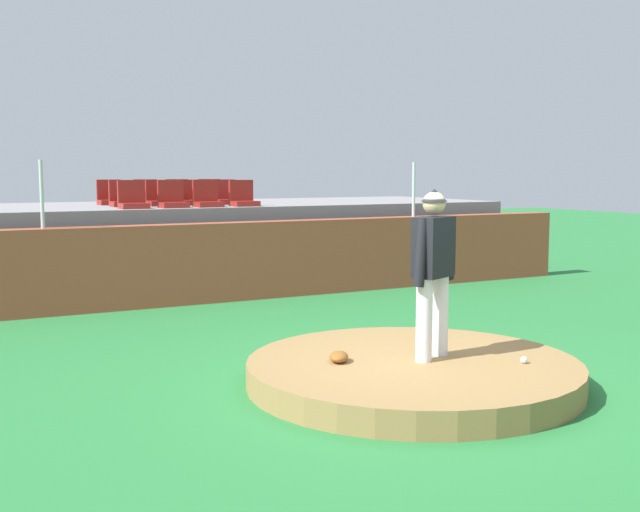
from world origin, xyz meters
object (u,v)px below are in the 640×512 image
fielding_glove (339,357)px  stadium_chair_6 (191,197)px  stadium_chair_0 (133,200)px  stadium_chair_9 (147,196)px  stadium_chair_11 (211,195)px  pitcher (433,261)px  stadium_chair_7 (225,197)px  stadium_chair_8 (110,197)px  stadium_chair_2 (207,199)px  stadium_chair_10 (178,196)px  stadium_chair_3 (243,198)px  baseball (524,360)px  stadium_chair_5 (159,198)px  stadium_chair_4 (123,198)px  stadium_chair_1 (172,199)px

fielding_glove → stadium_chair_6: (1.06, 7.90, 1.42)m
stadium_chair_0 → stadium_chair_9: bearing=-112.3°
stadium_chair_11 → stadium_chair_0: bearing=40.4°
pitcher → stadium_chair_7: stadium_chair_7 is taller
stadium_chair_6 → stadium_chair_8: bearing=-32.8°
stadium_chair_2 → stadium_chair_10: size_ratio=1.00×
stadium_chair_3 → stadium_chair_10: bearing=-68.5°
baseball → stadium_chair_8: bearing=101.6°
stadium_chair_2 → stadium_chair_7: 1.17m
stadium_chair_2 → stadium_chair_3: 0.73m
stadium_chair_3 → stadium_chair_5: (-1.38, 0.89, 0.00)m
stadium_chair_5 → stadium_chair_10: same height
stadium_chair_4 → stadium_chair_6: 1.35m
stadium_chair_11 → baseball: bearing=89.3°
stadium_chair_8 → stadium_chair_1: bearing=111.8°
stadium_chair_8 → stadium_chair_0: bearing=89.6°
stadium_chair_7 → stadium_chair_11: (0.02, 0.90, 0.00)m
stadium_chair_4 → stadium_chair_1: bearing=127.1°
baseball → stadium_chair_3: 8.04m
baseball → stadium_chair_4: (-1.96, 8.84, 1.43)m
stadium_chair_11 → fielding_glove: bearing=78.5°
stadium_chair_8 → stadium_chair_3: bearing=139.2°
stadium_chair_11 → stadium_chair_10: bearing=0.6°
baseball → stadium_chair_3: (0.12, 7.91, 1.43)m
stadium_chair_1 → stadium_chair_8: bearing=-68.2°
baseball → stadium_chair_6: bearing=93.9°
baseball → stadium_chair_1: (-1.27, 7.93, 1.43)m
stadium_chair_8 → stadium_chair_10: 1.40m
stadium_chair_2 → stadium_chair_4: same height
stadium_chair_0 → stadium_chair_7: size_ratio=1.00×
stadium_chair_4 → stadium_chair_7: bearing=179.9°
stadium_chair_6 → stadium_chair_11: 1.15m
stadium_chair_8 → stadium_chair_10: size_ratio=1.00×
stadium_chair_5 → stadium_chair_8: bearing=-52.0°
baseball → stadium_chair_2: 8.06m
fielding_glove → stadium_chair_10: size_ratio=0.60×
stadium_chair_10 → stadium_chair_6: bearing=89.2°
stadium_chair_2 → stadium_chair_1: bearing=-1.9°
stadium_chair_4 → stadium_chair_9: bearing=-127.5°
stadium_chair_2 → stadium_chair_3: bearing=-179.9°
stadium_chair_3 → stadium_chair_11: same height
stadium_chair_3 → stadium_chair_9: 2.29m
stadium_chair_8 → stadium_chair_9: bearing=-179.2°
baseball → stadium_chair_3: stadium_chair_3 is taller
baseball → stadium_chair_5: size_ratio=0.15×
stadium_chair_7 → stadium_chair_9: (-1.36, 0.91, 0.00)m
stadium_chair_5 → stadium_chair_9: bearing=-90.3°
stadium_chair_0 → baseball: bearing=104.2°
fielding_glove → stadium_chair_9: 8.92m
pitcher → stadium_chair_10: stadium_chair_10 is taller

